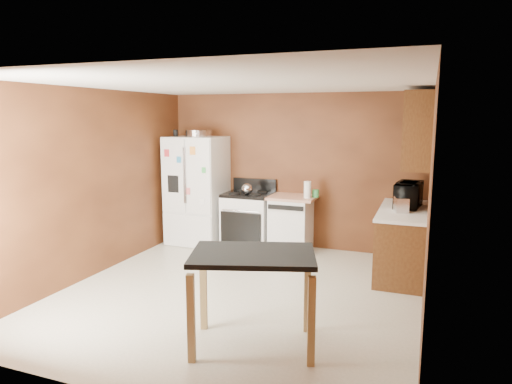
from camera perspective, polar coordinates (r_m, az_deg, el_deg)
The scene contains 18 objects.
floor at distance 5.71m, azimuth -2.15°, elevation -12.51°, with size 4.50×4.50×0.00m, color beige.
ceiling at distance 5.30m, azimuth -2.32°, elevation 13.40°, with size 4.50×4.50×0.00m, color white.
wall_back at distance 7.47m, azimuth 4.54°, elevation 2.63°, with size 4.20×4.20×0.00m, color brown.
wall_front at distance 3.46m, azimuth -17.04°, elevation -5.82°, with size 4.20×4.20×0.00m, color brown.
wall_left at distance 6.47m, azimuth -19.60°, elevation 1.05°, with size 4.50×4.50×0.00m, color brown.
wall_right at distance 4.95m, azimuth 20.77°, elevation -1.47°, with size 4.50×4.50×0.00m, color brown.
roasting_pan at distance 7.65m, azimuth -7.17°, elevation 7.29°, with size 0.44×0.44×0.11m, color silver.
pen_cup at distance 7.73m, azimuth -10.03°, elevation 7.26°, with size 0.07×0.07×0.11m, color black.
kettle at distance 7.26m, azimuth -1.14°, elevation 0.38°, with size 0.18×0.18×0.18m, color silver.
paper_towel at distance 7.04m, azimuth 6.45°, elevation 0.29°, with size 0.11×0.11×0.26m, color white.
green_canister at distance 7.14m, azimuth 7.44°, elevation -0.18°, with size 0.11×0.11×0.12m, color green.
toaster at distance 6.25m, azimuth 17.67°, elevation -1.48°, with size 0.16×0.26×0.19m, color silver.
microwave at distance 6.60m, azimuth 18.52°, elevation -0.45°, with size 0.56×0.38×0.31m, color black.
refrigerator at distance 7.75m, azimuth -7.38°, elevation 0.22°, with size 0.90×0.80×1.80m.
gas_range at distance 7.51m, azimuth -0.94°, elevation -3.41°, with size 0.76×0.68×1.10m.
dishwasher at distance 7.30m, azimuth 4.40°, elevation -3.89°, with size 0.78×0.63×0.89m.
right_cabinets at distance 6.47m, azimuth 18.34°, elevation -1.96°, with size 0.63×1.58×2.45m.
island at distance 4.24m, azimuth -0.37°, elevation -9.51°, with size 1.30×1.05×0.91m.
Camera 1 is at (2.07, -4.87, 2.14)m, focal length 32.00 mm.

